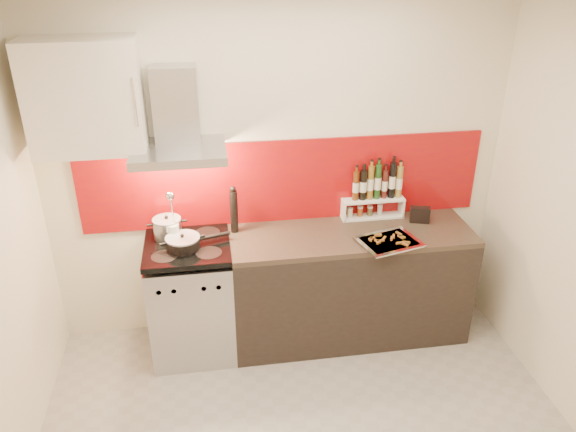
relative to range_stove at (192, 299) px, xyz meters
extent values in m
cube|color=white|center=(0.70, -1.10, 2.16)|extent=(3.40, 2.80, 0.02)
cube|color=silver|center=(0.70, 0.30, 0.86)|extent=(3.40, 0.02, 2.60)
cube|color=maroon|center=(0.75, 0.29, 0.78)|extent=(3.00, 0.02, 0.64)
cube|color=#B7B7BA|center=(0.00, 0.00, -0.02)|extent=(0.60, 0.60, 0.84)
cube|color=black|center=(0.00, -0.28, -0.11)|extent=(0.50, 0.02, 0.40)
cube|color=#B7B7BA|center=(0.00, -0.28, 0.28)|extent=(0.56, 0.02, 0.12)
cube|color=#FF190C|center=(0.00, -0.29, 0.28)|extent=(0.10, 0.01, 0.04)
cube|color=black|center=(0.00, 0.00, 0.45)|extent=(0.60, 0.60, 0.04)
cube|color=black|center=(1.20, 0.00, -0.01)|extent=(1.80, 0.60, 0.86)
cube|color=#31231E|center=(1.20, 0.00, 0.44)|extent=(1.80, 0.60, 0.04)
cube|color=#B7B7BA|center=(0.00, 0.05, 1.14)|extent=(0.62, 0.50, 0.06)
cube|color=#B7B7BA|center=(0.00, 0.20, 1.42)|extent=(0.30, 0.18, 0.50)
sphere|color=#FFD18C|center=(-0.15, 0.05, 1.10)|extent=(0.07, 0.07, 0.07)
sphere|color=#FFD18C|center=(0.15, 0.05, 1.10)|extent=(0.07, 0.07, 0.07)
cube|color=white|center=(-0.55, 0.13, 1.51)|extent=(0.70, 0.35, 0.72)
cylinder|color=#B7B7BA|center=(-0.13, 0.12, 0.54)|extent=(0.20, 0.20, 0.14)
cylinder|color=#99999E|center=(-0.13, 0.12, 0.61)|extent=(0.20, 0.20, 0.01)
sphere|color=black|center=(-0.13, 0.12, 0.63)|extent=(0.03, 0.03, 0.03)
cylinder|color=black|center=(-0.02, -0.05, 0.51)|extent=(0.23, 0.23, 0.07)
cylinder|color=#99999E|center=(-0.02, -0.05, 0.55)|extent=(0.24, 0.24, 0.01)
sphere|color=black|center=(-0.02, -0.05, 0.57)|extent=(0.03, 0.03, 0.03)
cylinder|color=black|center=(0.20, 0.01, 0.51)|extent=(0.23, 0.09, 0.03)
cylinder|color=silver|center=(-0.09, 0.05, 0.53)|extent=(0.09, 0.09, 0.15)
cylinder|color=silver|center=(-0.08, 0.05, 0.72)|extent=(0.01, 0.07, 0.27)
sphere|color=silver|center=(-0.08, -0.01, 0.85)|extent=(0.06, 0.06, 0.06)
cylinder|color=black|center=(0.35, 0.16, 0.62)|extent=(0.06, 0.06, 0.32)
sphere|color=black|center=(0.35, 0.16, 0.80)|extent=(0.05, 0.05, 0.05)
cube|color=white|center=(1.42, 0.24, 0.47)|extent=(0.48, 0.13, 0.01)
cube|color=white|center=(1.19, 0.24, 0.53)|extent=(0.02, 0.13, 0.13)
cube|color=white|center=(1.65, 0.24, 0.53)|extent=(0.01, 0.13, 0.13)
cube|color=white|center=(1.42, 0.24, 0.61)|extent=(0.48, 0.13, 0.02)
cylinder|color=#542B0E|center=(1.28, 0.24, 0.73)|extent=(0.05, 0.05, 0.23)
cylinder|color=black|center=(1.33, 0.24, 0.73)|extent=(0.05, 0.05, 0.23)
cylinder|color=brown|center=(1.39, 0.24, 0.75)|extent=(0.05, 0.05, 0.26)
cylinder|color=#193C16|center=(1.45, 0.24, 0.75)|extent=(0.05, 0.05, 0.28)
cylinder|color=#461712|center=(1.50, 0.24, 0.73)|extent=(0.04, 0.04, 0.22)
cylinder|color=black|center=(1.56, 0.24, 0.76)|extent=(0.05, 0.05, 0.28)
cylinder|color=olive|center=(1.62, 0.24, 0.74)|extent=(0.05, 0.05, 0.25)
cylinder|color=beige|center=(1.24, 0.24, 0.50)|extent=(0.04, 0.04, 0.06)
cylinder|color=#914518|center=(1.32, 0.24, 0.51)|extent=(0.04, 0.04, 0.07)
cylinder|color=brown|center=(1.40, 0.24, 0.51)|extent=(0.04, 0.04, 0.06)
cylinder|color=#B9B7AF|center=(1.48, 0.24, 0.51)|extent=(0.04, 0.04, 0.07)
cube|color=black|center=(1.75, 0.10, 0.52)|extent=(0.16, 0.10, 0.13)
cube|color=silver|center=(1.42, -0.20, 0.47)|extent=(0.46, 0.39, 0.01)
cube|color=silver|center=(1.42, -0.20, 0.48)|extent=(0.48, 0.42, 0.01)
cube|color=red|center=(1.42, -0.20, 0.48)|extent=(0.41, 0.34, 0.01)
cube|color=brown|center=(1.53, -0.25, 0.49)|extent=(0.05, 0.04, 0.01)
cube|color=brown|center=(1.52, -0.11, 0.49)|extent=(0.04, 0.05, 0.01)
cube|color=brown|center=(1.36, -0.11, 0.49)|extent=(0.05, 0.02, 0.01)
cube|color=brown|center=(1.36, -0.12, 0.49)|extent=(0.05, 0.02, 0.01)
cube|color=brown|center=(1.39, -0.17, 0.49)|extent=(0.04, 0.05, 0.01)
cube|color=brown|center=(1.35, -0.20, 0.49)|extent=(0.05, 0.02, 0.01)
cube|color=brown|center=(1.30, -0.16, 0.49)|extent=(0.05, 0.03, 0.01)
cube|color=brown|center=(1.44, -0.18, 0.49)|extent=(0.03, 0.05, 0.01)
cube|color=brown|center=(1.51, -0.17, 0.49)|extent=(0.04, 0.05, 0.01)
cube|color=brown|center=(1.47, -0.15, 0.49)|extent=(0.03, 0.05, 0.01)
cube|color=brown|center=(1.48, -0.25, 0.49)|extent=(0.05, 0.02, 0.01)
cube|color=brown|center=(1.29, -0.17, 0.49)|extent=(0.04, 0.05, 0.01)
cube|color=brown|center=(1.33, -0.20, 0.49)|extent=(0.04, 0.05, 0.01)
cube|color=brown|center=(1.33, -0.21, 0.49)|extent=(0.03, 0.05, 0.01)
cube|color=brown|center=(1.52, -0.16, 0.49)|extent=(0.05, 0.05, 0.01)
cube|color=brown|center=(1.51, -0.27, 0.49)|extent=(0.04, 0.05, 0.01)
camera|label=1|loc=(0.17, -3.52, 2.41)|focal=35.00mm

